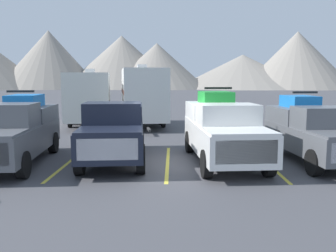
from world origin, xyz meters
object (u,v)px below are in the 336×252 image
pickup_truck_a (15,130)px  pickup_truck_d (312,130)px  pickup_truck_c (222,128)px  camper_trailer_b (143,94)px  pickup_truck_b (115,129)px  camper_trailer_a (89,96)px

pickup_truck_a → pickup_truck_d: size_ratio=1.09×
pickup_truck_c → camper_trailer_b: camper_trailer_b is taller
pickup_truck_b → camper_trailer_a: size_ratio=0.73×
pickup_truck_a → camper_trailer_a: 10.51m
pickup_truck_b → pickup_truck_c: size_ratio=1.00×
pickup_truck_a → pickup_truck_d: bearing=2.4°
camper_trailer_b → camper_trailer_a: bearing=173.6°
pickup_truck_a → camper_trailer_b: bearing=69.5°
pickup_truck_b → camper_trailer_b: 9.59m
pickup_truck_d → camper_trailer_b: camper_trailer_b is taller
pickup_truck_a → pickup_truck_c: bearing=2.6°
pickup_truck_b → pickup_truck_c: 3.96m
pickup_truck_d → camper_trailer_a: (-10.42, 10.03, 0.78)m
pickup_truck_a → pickup_truck_c: 7.44m
pickup_truck_d → camper_trailer_b: (-6.96, 9.64, 0.90)m
pickup_truck_d → pickup_truck_a: bearing=-177.6°
pickup_truck_a → camper_trailer_a: size_ratio=0.73×
pickup_truck_a → pickup_truck_b: 3.52m
pickup_truck_d → camper_trailer_a: size_ratio=0.68×
pickup_truck_d → camper_trailer_a: bearing=136.1°
pickup_truck_a → camper_trailer_b: size_ratio=0.80×
pickup_truck_a → pickup_truck_d: (10.74, 0.45, -0.04)m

